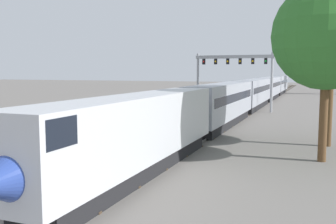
% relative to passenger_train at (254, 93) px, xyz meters
% --- Properties ---
extents(ground_plane, '(400.00, 400.00, 0.00)m').
position_rel_passenger_train_xyz_m(ground_plane, '(-2.00, -49.03, -2.61)').
color(ground_plane, slate).
extents(track_main, '(2.60, 200.00, 0.16)m').
position_rel_passenger_train_xyz_m(track_main, '(0.00, 10.97, -2.54)').
color(track_main, slate).
rests_on(track_main, ground).
extents(track_near, '(2.60, 160.00, 0.16)m').
position_rel_passenger_train_xyz_m(track_near, '(-5.50, -9.03, -2.54)').
color(track_near, slate).
rests_on(track_near, ground).
extents(passenger_train, '(3.04, 110.58, 4.80)m').
position_rel_passenger_train_xyz_m(passenger_train, '(0.00, 0.00, 0.00)').
color(passenger_train, silver).
rests_on(passenger_train, ground).
extents(signal_gantry, '(12.10, 0.49, 8.98)m').
position_rel_passenger_train_xyz_m(signal_gantry, '(-2.25, -5.97, 3.98)').
color(signal_gantry, '#999BA0').
rests_on(signal_gantry, ground).
extents(trackside_tree_left, '(7.32, 7.32, 12.25)m').
position_rel_passenger_train_xyz_m(trackside_tree_left, '(10.37, -36.95, 5.95)').
color(trackside_tree_left, brown).
rests_on(trackside_tree_left, ground).
extents(trackside_tree_mid, '(8.24, 8.24, 13.83)m').
position_rel_passenger_train_xyz_m(trackside_tree_mid, '(10.86, -30.92, 7.08)').
color(trackside_tree_mid, brown).
rests_on(trackside_tree_mid, ground).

